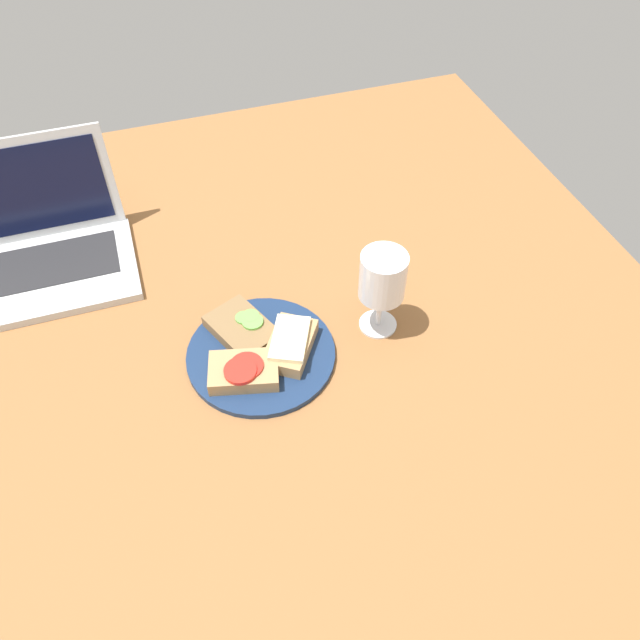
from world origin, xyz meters
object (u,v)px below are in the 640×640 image
Objects in this scene: sandwich_with_tomato at (244,371)px; sandwich_with_cucumber at (243,329)px; plate at (260,355)px; laptop at (36,246)px; sandwich_with_cheese at (290,344)px; wine_glass at (383,280)px.

sandwich_with_cucumber is at bearing 77.73° from sandwich_with_tomato.
laptop reaches higher than plate.
sandwich_with_cheese is (4.80, -0.99, 2.04)cm from plate.
sandwich_with_cucumber reaches higher than plate.
sandwich_with_tomato reaches higher than sandwich_with_cucumber.
sandwich_with_tomato is at bearing -52.15° from laptop.
sandwich_with_tomato is 0.37× the size of laptop.
sandwich_with_tomato is 0.77× the size of wine_glass.
sandwich_with_cheese is 1.04× the size of sandwich_with_tomato.
plate is at bearing 168.38° from sandwich_with_cheese.
plate is 1.92× the size of sandwich_with_cheese.
wine_glass is at bearing 4.98° from sandwich_with_cheese.
wine_glass is (21.56, -4.34, 8.38)cm from sandwich_with_cucumber.
plate is 5.31cm from sandwich_with_cheese.
wine_glass reaches higher than sandwich_with_tomato.
laptop is (-30.22, 28.09, 2.03)cm from sandwich_with_cucumber.
laptop reaches higher than sandwich_with_tomato.
sandwich_with_tomato is at bearing -131.15° from plate.
plate is at bearing -179.01° from wine_glass.
sandwich_with_cheese is 8.54cm from sandwich_with_tomato.
sandwich_with_tomato is (-8.08, -2.76, -0.12)cm from sandwich_with_cheese.
plate is 1.99× the size of sandwich_with_tomato.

